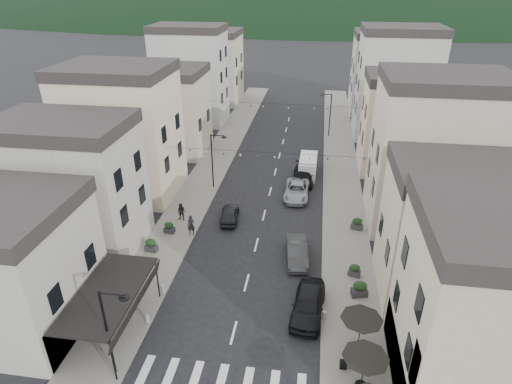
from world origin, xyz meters
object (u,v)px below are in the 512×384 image
parked_car_a (308,304)px  delivery_van (308,165)px  pedestrian_b (181,212)px  parked_car_b (297,252)px  parked_car_e (230,214)px  parked_car_d (303,175)px  parked_car_c (297,190)px  pedestrian_a (191,225)px

parked_car_a → delivery_van: 22.43m
parked_car_a → pedestrian_b: 15.87m
parked_car_a → parked_car_b: (-1.10, 6.01, -0.11)m
parked_car_a → parked_car_b: size_ratio=1.11×
parked_car_e → parked_car_d: bearing=-130.7°
parked_car_b → delivery_van: bearing=82.6°
parked_car_c → parked_car_b: bearing=-85.8°
parked_car_d → pedestrian_a: size_ratio=2.78×
parked_car_e → pedestrian_a: 4.09m
parked_car_c → parked_car_e: 8.05m
parked_car_b → parked_car_d: 14.47m
parked_car_c → parked_car_d: parked_car_d is taller
parked_car_a → parked_car_b: parked_car_a is taller
parked_car_e → pedestrian_b: bearing=3.9°
parked_car_e → pedestrian_a: size_ratio=2.16×
pedestrian_a → pedestrian_b: bearing=121.5°
pedestrian_b → pedestrian_a: bearing=-45.6°
parked_car_a → delivery_van: size_ratio=1.05×
pedestrian_b → parked_car_d: bearing=52.5°
parked_car_a → delivery_van: delivery_van is taller
parked_car_d → parked_car_a: bearing=-89.4°
delivery_van → pedestrian_b: bearing=-131.8°
parked_car_b → pedestrian_b: bearing=151.2°
parked_car_d → parked_car_c: bearing=-100.2°
parked_car_b → pedestrian_a: size_ratio=2.47×
delivery_van → pedestrian_a: 17.07m
parked_car_b → pedestrian_b: (-10.86, 4.42, 0.22)m
pedestrian_a → pedestrian_b: 2.70m
parked_car_b → delivery_van: (0.21, 16.39, 0.37)m
pedestrian_b → delivery_van: bearing=56.3°
parked_car_d → pedestrian_a: (-9.06, -12.25, 0.30)m
pedestrian_a → pedestrian_b: (-1.56, 2.20, -0.07)m
delivery_van → parked_car_b: bearing=-89.8°
delivery_van → pedestrian_b: size_ratio=2.84×
parked_car_a → pedestrian_b: (-11.96, 10.43, 0.11)m
parked_car_c → pedestrian_b: bearing=-147.5°
delivery_van → parked_car_a: bearing=-86.8°
parked_car_a → pedestrian_b: size_ratio=2.98×
parked_car_a → pedestrian_a: pedestrian_a is taller
parked_car_d → pedestrian_a: pedestrian_a is taller
parked_car_b → parked_car_e: bearing=134.8°
parked_car_a → parked_car_e: 13.58m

